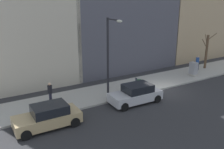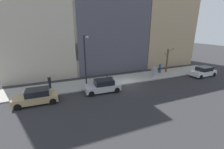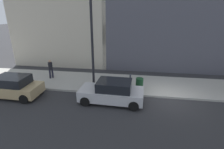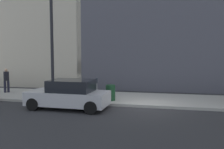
% 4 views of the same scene
% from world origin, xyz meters
% --- Properties ---
extents(ground_plane, '(120.00, 120.00, 0.00)m').
position_xyz_m(ground_plane, '(0.00, 0.00, 0.00)').
color(ground_plane, '#2B2B2D').
extents(sidewalk, '(4.00, 36.00, 0.15)m').
position_xyz_m(sidewalk, '(2.00, 0.00, 0.07)').
color(sidewalk, '#9E9B93').
rests_on(sidewalk, ground).
extents(parked_car_silver, '(2.04, 4.26, 1.52)m').
position_xyz_m(parked_car_silver, '(-1.02, 3.81, 0.74)').
color(parked_car_silver, '#B7B7BC').
rests_on(parked_car_silver, ground).
extents(parked_car_tan, '(1.96, 4.22, 1.52)m').
position_xyz_m(parked_car_tan, '(-1.23, 11.01, 0.74)').
color(parked_car_tan, tan).
rests_on(parked_car_tan, ground).
extents(parking_meter, '(0.14, 0.10, 1.35)m').
position_xyz_m(parking_meter, '(0.45, 2.71, 0.98)').
color(parking_meter, slate).
rests_on(parking_meter, sidewalk).
extents(streetlamp, '(1.97, 0.32, 6.50)m').
position_xyz_m(streetlamp, '(0.28, 5.46, 4.02)').
color(streetlamp, black).
rests_on(streetlamp, sidewalk).
extents(trash_bin, '(0.56, 0.56, 0.90)m').
position_xyz_m(trash_bin, '(0.90, 2.02, 0.60)').
color(trash_bin, '#14381E').
rests_on(trash_bin, sidewalk).
extents(pedestrian_midblock, '(0.36, 0.36, 1.66)m').
position_xyz_m(pedestrian_midblock, '(2.18, 9.73, 1.09)').
color(pedestrian_midblock, '#1E1E2D').
rests_on(pedestrian_midblock, sidewalk).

